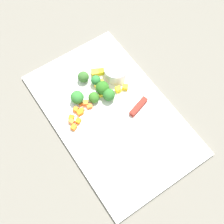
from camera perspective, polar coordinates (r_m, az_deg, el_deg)
The scene contains 28 objects.
ground_plane at distance 0.96m, azimuth 0.00°, elevation -0.58°, with size 4.00×4.00×0.00m, color #69645A.
cutting_board at distance 0.96m, azimuth 0.00°, elevation -0.42°, with size 0.55×0.34×0.01m, color white.
prep_bowl at distance 1.00m, azimuth 0.72°, elevation 7.43°, with size 0.08×0.08×0.05m, color white.
chef_knife at distance 0.94m, azimuth 2.84°, elevation -1.43°, with size 0.10×0.28×0.02m.
carrot_dice_0 at distance 0.95m, azimuth -7.51°, elevation -1.06°, with size 0.01×0.02×0.01m, color orange.
carrot_dice_1 at distance 0.95m, azimuth -5.96°, elevation -0.05°, with size 0.02×0.02×0.01m, color orange.
carrot_dice_2 at distance 0.94m, azimuth -7.50°, elevation -1.77°, with size 0.01×0.02×0.01m, color orange.
carrot_dice_3 at distance 0.96m, azimuth -5.52°, elevation 0.43°, with size 0.01×0.01×0.01m, color orange.
carrot_dice_4 at distance 0.96m, azimuth -4.19°, elevation 1.09°, with size 0.02×0.01×0.01m, color orange.
carrot_dice_5 at distance 0.96m, azimuth -6.71°, elevation 0.46°, with size 0.01×0.01×0.01m, color orange.
carrot_dice_6 at distance 0.97m, azimuth -5.78°, elevation 1.46°, with size 0.01×0.01×0.01m, color orange.
carrot_dice_7 at distance 0.93m, azimuth -7.10°, elevation -2.84°, with size 0.02×0.02×0.01m, color orange.
carrot_dice_8 at distance 0.94m, azimuth -6.24°, elevation -1.67°, with size 0.02×0.01×0.01m, color orange.
carrot_dice_9 at distance 0.96m, azimuth -4.87°, elevation 1.67°, with size 0.02×0.02×0.02m, color orange.
pepper_dice_0 at distance 1.02m, azimuth -2.05°, elevation 7.47°, with size 0.02×0.02×0.02m, color yellow.
pepper_dice_1 at distance 0.99m, azimuth -2.71°, elevation 4.91°, with size 0.02×0.02×0.02m, color yellow.
pepper_dice_2 at distance 1.02m, azimuth -3.16°, elevation 7.28°, with size 0.02×0.02×0.02m, color yellow.
pepper_dice_3 at distance 0.98m, azimuth 1.14°, elevation 4.19°, with size 0.02×0.02×0.02m, color yellow.
pepper_dice_4 at distance 0.98m, azimuth -1.99°, elevation 3.43°, with size 0.02×0.02×0.02m, color yellow.
pepper_dice_5 at distance 0.98m, azimuth -0.74°, elevation 3.53°, with size 0.02×0.02×0.02m, color yellow.
pepper_dice_6 at distance 0.99m, azimuth 2.45°, elevation 4.60°, with size 0.02×0.02×0.02m, color yellow.
pepper_dice_7 at distance 1.00m, azimuth -1.99°, elevation 5.61°, with size 0.01×0.01×0.01m, color yellow.
broccoli_floret_0 at distance 1.00m, azimuth -5.33°, elevation 6.48°, with size 0.04×0.04×0.04m.
broccoli_floret_1 at distance 0.97m, azimuth -1.78°, elevation 4.47°, with size 0.04×0.04×0.05m.
broccoli_floret_2 at distance 0.96m, azimuth -3.39°, elevation 2.69°, with size 0.03×0.03×0.04m.
broccoli_floret_3 at distance 0.96m, azimuth -6.46°, elevation 2.70°, with size 0.04×0.04×0.05m.
broccoli_floret_4 at distance 0.99m, azimuth -3.01°, elevation 5.88°, with size 0.03×0.03×0.04m.
broccoli_floret_5 at distance 0.96m, azimuth -0.59°, elevation 3.19°, with size 0.04×0.04×0.04m.
Camera 1 is at (0.34, -0.23, 0.87)m, focal length 49.42 mm.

